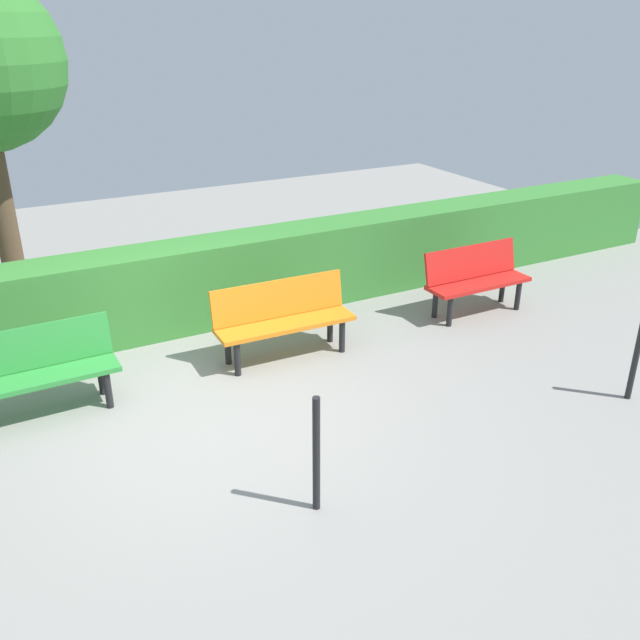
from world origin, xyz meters
TOP-DOWN VIEW (x-y plane):
  - ground_plane at (0.00, 0.00)m, footprint 18.25×18.25m
  - bench_red at (-3.97, -0.77)m, footprint 1.41×0.47m
  - bench_orange at (-1.25, -0.80)m, footprint 1.58×0.50m
  - bench_green at (1.36, -0.79)m, footprint 1.53×0.47m
  - hedge_row at (-1.23, -2.09)m, footprint 14.25×0.64m
  - railing_post_near at (-3.91, 1.71)m, footprint 0.06×0.06m
  - railing_post_mid at (-0.35, 1.71)m, footprint 0.06×0.06m

SIDE VIEW (x-z plane):
  - ground_plane at x=0.00m, z-range 0.00..0.00m
  - bench_red at x=-3.97m, z-range 0.05..0.91m
  - bench_green at x=1.36m, z-range 0.05..0.91m
  - bench_orange at x=-1.25m, z-range 0.05..0.91m
  - railing_post_near at x=-3.91m, z-range 0.00..1.00m
  - railing_post_mid at x=-0.35m, z-range 0.00..1.00m
  - hedge_row at x=-1.23m, z-range 0.00..1.05m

